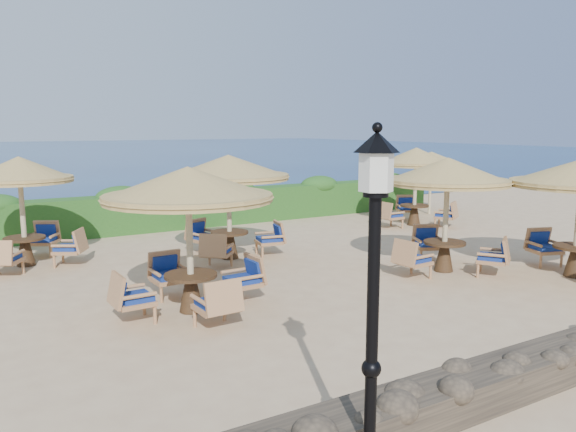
{
  "coord_description": "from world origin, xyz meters",
  "views": [
    {
      "loc": [
        -7.87,
        -10.51,
        3.35
      ],
      "look_at": [
        -1.34,
        0.52,
        1.3
      ],
      "focal_mm": 35.0,
      "sensor_mm": 36.0,
      "label": 1
    }
  ],
  "objects_px": {
    "extra_parasol": "(431,158)",
    "cafe_set_0": "(189,210)",
    "lamp_post": "(372,331)",
    "cafe_set_3": "(21,195)",
    "cafe_set_1": "(447,190)",
    "cafe_set_5": "(416,172)",
    "cafe_set_4": "(229,182)"
  },
  "relations": [
    {
      "from": "cafe_set_1",
      "to": "cafe_set_5",
      "type": "bearing_deg",
      "value": 53.14
    },
    {
      "from": "cafe_set_3",
      "to": "cafe_set_4",
      "type": "relative_size",
      "value": 0.9
    },
    {
      "from": "cafe_set_3",
      "to": "cafe_set_0",
      "type": "bearing_deg",
      "value": -67.25
    },
    {
      "from": "lamp_post",
      "to": "cafe_set_1",
      "type": "distance_m",
      "value": 8.53
    },
    {
      "from": "cafe_set_1",
      "to": "cafe_set_3",
      "type": "bearing_deg",
      "value": 146.35
    },
    {
      "from": "cafe_set_1",
      "to": "cafe_set_5",
      "type": "height_order",
      "value": "same"
    },
    {
      "from": "cafe_set_0",
      "to": "cafe_set_1",
      "type": "xyz_separation_m",
      "value": [
        6.14,
        -0.26,
        0.03
      ]
    },
    {
      "from": "cafe_set_0",
      "to": "extra_parasol",
      "type": "bearing_deg",
      "value": 27.44
    },
    {
      "from": "extra_parasol",
      "to": "cafe_set_3",
      "type": "height_order",
      "value": "cafe_set_3"
    },
    {
      "from": "extra_parasol",
      "to": "cafe_set_4",
      "type": "relative_size",
      "value": 0.78
    },
    {
      "from": "extra_parasol",
      "to": "cafe_set_1",
      "type": "xyz_separation_m",
      "value": [
        -6.02,
        -6.57,
        -0.25
      ]
    },
    {
      "from": "extra_parasol",
      "to": "cafe_set_5",
      "type": "height_order",
      "value": "cafe_set_5"
    },
    {
      "from": "cafe_set_0",
      "to": "cafe_set_5",
      "type": "height_order",
      "value": "same"
    },
    {
      "from": "cafe_set_5",
      "to": "cafe_set_3",
      "type": "bearing_deg",
      "value": 177.27
    },
    {
      "from": "cafe_set_0",
      "to": "cafe_set_3",
      "type": "bearing_deg",
      "value": 112.75
    },
    {
      "from": "lamp_post",
      "to": "cafe_set_4",
      "type": "relative_size",
      "value": 1.07
    },
    {
      "from": "lamp_post",
      "to": "extra_parasol",
      "type": "height_order",
      "value": "lamp_post"
    },
    {
      "from": "extra_parasol",
      "to": "cafe_set_4",
      "type": "height_order",
      "value": "cafe_set_4"
    },
    {
      "from": "lamp_post",
      "to": "cafe_set_3",
      "type": "distance_m",
      "value": 11.13
    },
    {
      "from": "lamp_post",
      "to": "cafe_set_3",
      "type": "xyz_separation_m",
      "value": [
        -1.78,
        10.99,
        0.17
      ]
    },
    {
      "from": "cafe_set_0",
      "to": "cafe_set_1",
      "type": "relative_size",
      "value": 1.08
    },
    {
      "from": "cafe_set_1",
      "to": "cafe_set_4",
      "type": "bearing_deg",
      "value": 135.43
    },
    {
      "from": "cafe_set_1",
      "to": "cafe_set_5",
      "type": "xyz_separation_m",
      "value": [
        3.74,
        4.99,
        -0.08
      ]
    },
    {
      "from": "extra_parasol",
      "to": "cafe_set_1",
      "type": "distance_m",
      "value": 8.92
    },
    {
      "from": "extra_parasol",
      "to": "cafe_set_0",
      "type": "bearing_deg",
      "value": -152.56
    },
    {
      "from": "lamp_post",
      "to": "cafe_set_0",
      "type": "bearing_deg",
      "value": 85.58
    },
    {
      "from": "cafe_set_3",
      "to": "cafe_set_5",
      "type": "bearing_deg",
      "value": -2.73
    },
    {
      "from": "lamp_post",
      "to": "cafe_set_3",
      "type": "height_order",
      "value": "lamp_post"
    },
    {
      "from": "cafe_set_3",
      "to": "cafe_set_4",
      "type": "distance_m",
      "value": 4.95
    },
    {
      "from": "lamp_post",
      "to": "cafe_set_0",
      "type": "relative_size",
      "value": 1.08
    },
    {
      "from": "cafe_set_4",
      "to": "cafe_set_3",
      "type": "bearing_deg",
      "value": 158.06
    },
    {
      "from": "lamp_post",
      "to": "cafe_set_5",
      "type": "bearing_deg",
      "value": 45.27
    }
  ]
}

